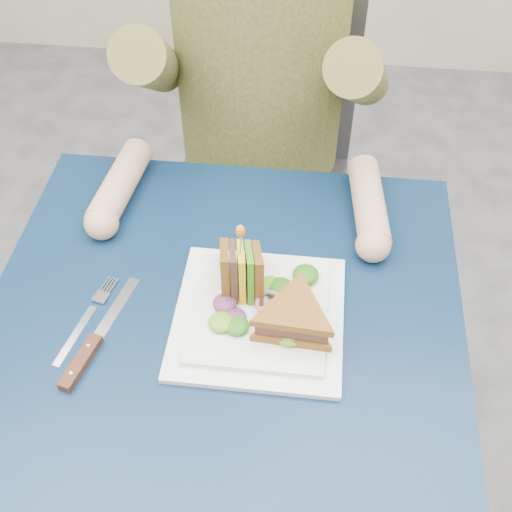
# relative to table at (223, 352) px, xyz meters

# --- Properties ---
(ground) EXTENTS (4.00, 4.00, 0.00)m
(ground) POSITION_rel_table_xyz_m (0.00, 0.00, -0.65)
(ground) COLOR #545457
(ground) RESTS_ON ground
(table) EXTENTS (0.75, 0.75, 0.73)m
(table) POSITION_rel_table_xyz_m (0.00, 0.00, 0.00)
(table) COLOR black
(table) RESTS_ON ground
(chair) EXTENTS (0.42, 0.40, 0.93)m
(chair) POSITION_rel_table_xyz_m (0.00, 0.66, -0.11)
(chair) COLOR #47474C
(chair) RESTS_ON ground
(diner) EXTENTS (0.54, 0.59, 0.74)m
(diner) POSITION_rel_table_xyz_m (-0.00, 0.54, 0.26)
(diner) COLOR #4B4E23
(diner) RESTS_ON chair
(plate) EXTENTS (0.26, 0.26, 0.02)m
(plate) POSITION_rel_table_xyz_m (0.06, 0.01, 0.09)
(plate) COLOR white
(plate) RESTS_ON table
(sandwich_flat) EXTENTS (0.15, 0.15, 0.05)m
(sandwich_flat) POSITION_rel_table_xyz_m (0.11, -0.01, 0.12)
(sandwich_flat) COLOR brown
(sandwich_flat) RESTS_ON plate
(sandwich_upright) EXTENTS (0.09, 0.15, 0.15)m
(sandwich_upright) POSITION_rel_table_xyz_m (0.03, 0.06, 0.13)
(sandwich_upright) COLOR brown
(sandwich_upright) RESTS_ON plate
(fork) EXTENTS (0.06, 0.18, 0.01)m
(fork) POSITION_rel_table_xyz_m (-0.21, -0.02, 0.08)
(fork) COLOR silver
(fork) RESTS_ON table
(knife) EXTENTS (0.07, 0.22, 0.02)m
(knife) POSITION_rel_table_xyz_m (-0.19, -0.08, 0.09)
(knife) COLOR silver
(knife) RESTS_ON table
(toothpick) EXTENTS (0.01, 0.01, 0.06)m
(toothpick) POSITION_rel_table_xyz_m (0.03, 0.06, 0.20)
(toothpick) COLOR tan
(toothpick) RESTS_ON sandwich_upright
(toothpick_frill) EXTENTS (0.01, 0.01, 0.02)m
(toothpick_frill) POSITION_rel_table_xyz_m (0.03, 0.06, 0.23)
(toothpick_frill) COLOR orange
(toothpick_frill) RESTS_ON sandwich_upright
(lettuce_spill) EXTENTS (0.15, 0.13, 0.02)m
(lettuce_spill) POSITION_rel_table_xyz_m (0.06, 0.02, 0.11)
(lettuce_spill) COLOR #337A14
(lettuce_spill) RESTS_ON plate
(onion_ring) EXTENTS (0.04, 0.04, 0.02)m
(onion_ring) POSITION_rel_table_xyz_m (0.07, 0.02, 0.11)
(onion_ring) COLOR #9E4C7A
(onion_ring) RESTS_ON plate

